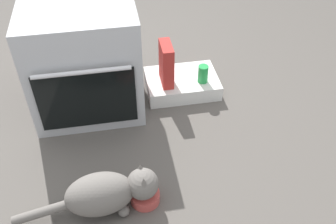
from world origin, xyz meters
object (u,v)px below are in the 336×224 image
Objects in this scene: cereal_box at (166,64)px; soda_can at (203,74)px; food_bowl at (145,196)px; cat at (108,192)px; pantry_cabinet at (182,83)px; oven at (85,59)px.

soda_can is (0.23, -0.04, -0.08)m from cereal_box.
food_bowl is 0.21× the size of cat.
cereal_box is at bearing -165.92° from pantry_cabinet.
pantry_cabinet is 0.22m from cereal_box.
cereal_box reaches higher than cat.
oven is 0.91m from food_bowl.
pantry_cabinet is 0.18m from soda_can.
oven is 1.44× the size of pantry_cabinet.
food_bowl is at bearing -107.22° from cereal_box.
cereal_box is (0.50, -0.00, -0.10)m from oven.
food_bowl is (-0.37, -0.85, -0.02)m from pantry_cabinet.
soda_can reaches higher than pantry_cabinet.
pantry_cabinet is 0.67× the size of cat.
soda_can is at bearing -3.20° from oven.
food_bowl is at bearing -121.97° from soda_can.
pantry_cabinet is at bearing 54.59° from cat.
pantry_cabinet is (0.61, 0.03, -0.29)m from oven.
cereal_box is at bearing 170.55° from soda_can.
cat is 1.04m from soda_can.
cereal_box is (-0.11, -0.03, 0.19)m from pantry_cabinet.
food_bowl is 0.89m from cereal_box.
oven is 0.51m from cereal_box.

